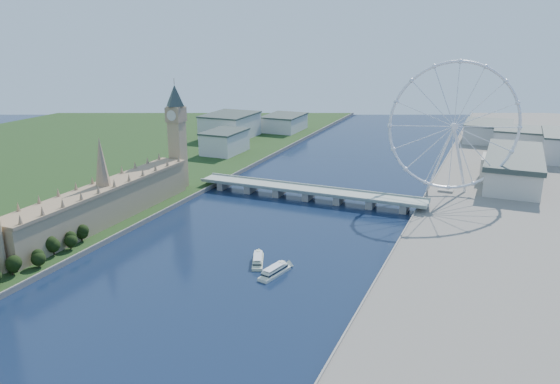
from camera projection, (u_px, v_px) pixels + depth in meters
The scene contains 9 objects.
ground at pixel (82, 382), 249.30m from camera, with size 2000.00×2000.00×0.00m, color #172342.
parliament_range at pixel (105, 203), 441.48m from camera, with size 24.00×200.00×70.00m.
big_ben at pixel (176, 123), 522.49m from camera, with size 20.02×20.02×110.00m.
westminster_bridge at pixel (309, 192), 511.37m from camera, with size 220.00×22.00×9.50m.
london_eye at pixel (454, 127), 497.12m from camera, with size 113.60×39.12×124.30m.
county_hall at pixel (511, 184), 562.13m from camera, with size 54.00×144.00×35.00m, color beige, non-canonical shape.
city_skyline at pixel (404, 135), 722.54m from camera, with size 505.00×280.00×32.00m.
tour_boat_near at pixel (258, 263), 373.64m from camera, with size 7.38×28.92×6.38m, color beige, non-canonical shape.
tour_boat_far at pixel (275, 275), 356.14m from camera, with size 7.77×30.37×6.72m, color beige, non-canonical shape.
Camera 1 is at (166.85, -160.57, 155.83)m, focal length 35.00 mm.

